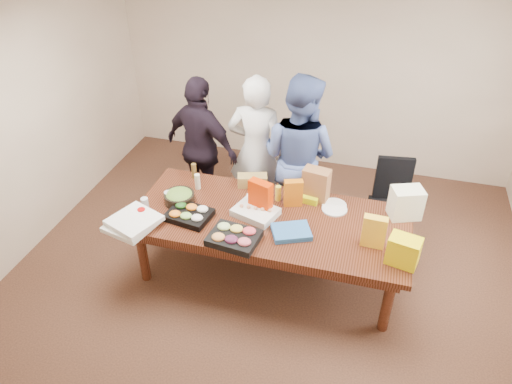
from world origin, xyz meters
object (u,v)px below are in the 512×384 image
(office_chair, at_px, (389,206))
(person_right, at_px, (298,156))
(person_center, at_px, (256,151))
(salad_bowl, at_px, (179,198))
(sheet_cake, at_px, (255,212))
(conference_table, at_px, (269,246))

(office_chair, bearing_deg, person_right, 171.71)
(person_center, xyz_separation_m, person_right, (0.51, -0.06, 0.04))
(office_chair, distance_m, person_center, 1.65)
(person_right, relative_size, salad_bowl, 6.05)
(office_chair, relative_size, person_right, 0.50)
(office_chair, distance_m, sheet_cake, 1.63)
(person_center, distance_m, salad_bowl, 1.12)
(person_center, bearing_deg, conference_table, 110.39)
(office_chair, xyz_separation_m, salad_bowl, (-2.16, -0.89, 0.31))
(person_right, bearing_deg, sheet_cake, 93.55)
(office_chair, bearing_deg, salad_bowl, -165.38)
(conference_table, height_order, person_right, person_right)
(person_right, bearing_deg, salad_bowl, 58.76)
(office_chair, xyz_separation_m, person_center, (-1.59, 0.07, 0.44))
(office_chair, height_order, person_center, person_center)
(office_chair, relative_size, person_center, 0.52)
(salad_bowl, bearing_deg, person_center, 59.06)
(conference_table, bearing_deg, sheet_cake, 177.63)
(conference_table, relative_size, office_chair, 2.87)
(conference_table, bearing_deg, person_center, 113.20)
(conference_table, height_order, person_center, person_center)
(person_right, height_order, sheet_cake, person_right)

